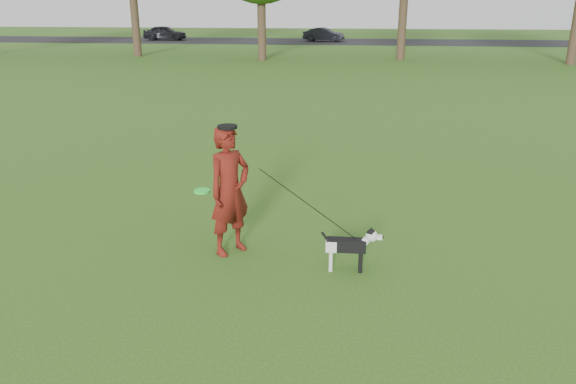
# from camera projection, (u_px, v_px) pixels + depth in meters

# --- Properties ---
(ground) EXTENTS (120.00, 120.00, 0.00)m
(ground) POSITION_uv_depth(u_px,v_px,m) (279.00, 248.00, 8.29)
(ground) COLOR #285116
(ground) RESTS_ON ground
(road) EXTENTS (120.00, 7.00, 0.02)m
(road) POSITION_uv_depth(u_px,v_px,m) (336.00, 42.00, 45.85)
(road) COLOR black
(road) RESTS_ON ground
(man) EXTENTS (0.78, 0.81, 1.86)m
(man) POSITION_uv_depth(u_px,v_px,m) (230.00, 191.00, 7.89)
(man) COLOR #560F0C
(man) RESTS_ON ground
(dog) EXTENTS (0.83, 0.17, 0.63)m
(dog) POSITION_uv_depth(u_px,v_px,m) (351.00, 244.00, 7.50)
(dog) COLOR black
(dog) RESTS_ON ground
(car_left) EXTENTS (3.53, 1.45, 1.20)m
(car_left) POSITION_uv_depth(u_px,v_px,m) (165.00, 33.00, 47.04)
(car_left) COLOR black
(car_left) RESTS_ON road
(car_mid) EXTENTS (3.45, 1.82, 1.08)m
(car_mid) POSITION_uv_depth(u_px,v_px,m) (324.00, 35.00, 45.77)
(car_mid) COLOR black
(car_mid) RESTS_ON road
(man_held_items) EXTENTS (2.32, 0.57, 1.45)m
(man_held_items) POSITION_uv_depth(u_px,v_px,m) (308.00, 204.00, 7.57)
(man_held_items) COLOR #20FF36
(man_held_items) RESTS_ON ground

